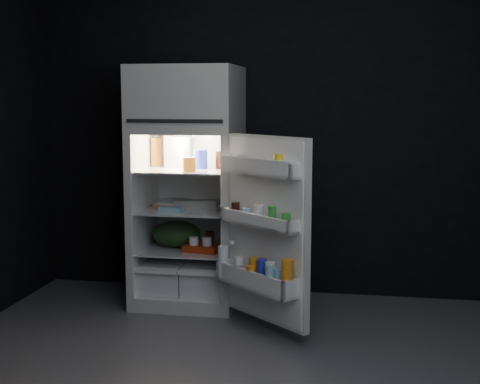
% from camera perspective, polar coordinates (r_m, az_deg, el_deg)
% --- Properties ---
extents(floor, '(4.00, 3.40, 0.00)m').
position_cam_1_polar(floor, '(3.88, 1.24, -15.47)').
color(floor, '#55555B').
rests_on(floor, ground).
extents(wall_back, '(4.00, 0.00, 2.70)m').
position_cam_1_polar(wall_back, '(5.25, 4.18, 5.86)').
color(wall_back, black).
rests_on(wall_back, ground).
extents(wall_front, '(4.00, 0.00, 2.70)m').
position_cam_1_polar(wall_front, '(1.91, -6.60, 2.00)').
color(wall_front, black).
rests_on(wall_front, ground).
extents(refrigerator, '(0.76, 0.71, 1.78)m').
position_cam_1_polar(refrigerator, '(5.03, -4.40, 1.25)').
color(refrigerator, silver).
rests_on(refrigerator, ground).
extents(fridge_door, '(0.67, 0.62, 1.22)m').
position_cam_1_polar(fridge_door, '(4.34, 2.07, -3.46)').
color(fridge_door, silver).
rests_on(fridge_door, ground).
extents(milk_jug, '(0.18, 0.18, 0.24)m').
position_cam_1_polar(milk_jug, '(5.09, -5.39, 3.47)').
color(milk_jug, white).
rests_on(milk_jug, refrigerator).
extents(mayo_jar, '(0.14, 0.14, 0.14)m').
position_cam_1_polar(mayo_jar, '(4.96, -3.39, 2.80)').
color(mayo_jar, '#202EAE').
rests_on(mayo_jar, refrigerator).
extents(jam_jar, '(0.12, 0.12, 0.13)m').
position_cam_1_polar(jam_jar, '(4.96, -1.57, 2.75)').
color(jam_jar, black).
rests_on(jam_jar, refrigerator).
extents(amber_bottle, '(0.10, 0.10, 0.22)m').
position_cam_1_polar(amber_bottle, '(5.17, -7.15, 3.41)').
color(amber_bottle, '#C36F1F').
rests_on(amber_bottle, refrigerator).
extents(small_carton, '(0.10, 0.09, 0.10)m').
position_cam_1_polar(small_carton, '(4.80, -4.37, 2.37)').
color(small_carton, orange).
rests_on(small_carton, refrigerator).
extents(egg_carton, '(0.33, 0.19, 0.07)m').
position_cam_1_polar(egg_carton, '(4.96, -3.89, -1.11)').
color(egg_carton, gray).
rests_on(egg_carton, refrigerator).
extents(pie, '(0.35, 0.35, 0.04)m').
position_cam_1_polar(pie, '(5.09, -5.64, -1.07)').
color(pie, tan).
rests_on(pie, refrigerator).
extents(flat_package, '(0.18, 0.11, 0.04)m').
position_cam_1_polar(flat_package, '(4.86, -5.87, -1.51)').
color(flat_package, '#81AFC8').
rests_on(flat_package, refrigerator).
extents(wrapped_pkg, '(0.12, 0.10, 0.05)m').
position_cam_1_polar(wrapped_pkg, '(5.13, -2.56, -0.90)').
color(wrapped_pkg, '#F1E7C5').
rests_on(wrapped_pkg, refrigerator).
extents(produce_bag, '(0.41, 0.36, 0.20)m').
position_cam_1_polar(produce_bag, '(5.10, -5.41, -3.57)').
color(produce_bag, '#193815').
rests_on(produce_bag, refrigerator).
extents(yogurt_tray, '(0.28, 0.18, 0.05)m').
position_cam_1_polar(yogurt_tray, '(4.93, -3.29, -4.83)').
color(yogurt_tray, '#A02B0D').
rests_on(yogurt_tray, refrigerator).
extents(small_can_red, '(0.07, 0.07, 0.09)m').
position_cam_1_polar(small_can_red, '(5.22, -2.58, -3.88)').
color(small_can_red, '#A02B0D').
rests_on(small_can_red, refrigerator).
extents(small_can_silver, '(0.07, 0.07, 0.09)m').
position_cam_1_polar(small_can_silver, '(5.13, -1.28, -4.08)').
color(small_can_silver, '#BCBBC0').
rests_on(small_can_silver, refrigerator).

